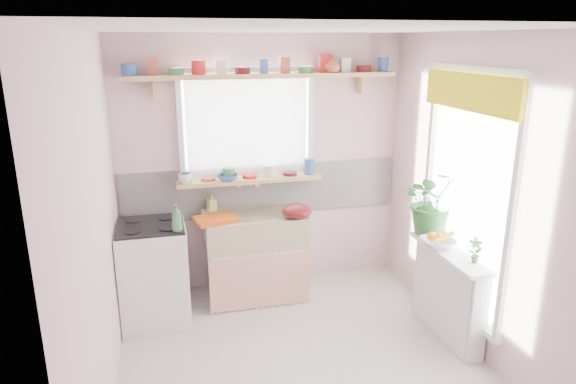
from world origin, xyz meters
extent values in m
plane|color=beige|center=(0.00, 0.00, 0.00)|extent=(3.20, 3.20, 0.00)
plane|color=white|center=(0.00, 0.00, 2.50)|extent=(3.20, 3.20, 0.00)
plane|color=beige|center=(0.00, 1.60, 1.25)|extent=(2.80, 0.00, 2.80)
plane|color=beige|center=(0.00, -1.60, 1.25)|extent=(2.80, 0.00, 2.80)
plane|color=beige|center=(-1.40, 0.00, 1.25)|extent=(0.00, 3.20, 3.20)
plane|color=beige|center=(1.40, 0.00, 1.25)|extent=(0.00, 3.20, 3.20)
cube|color=white|center=(0.00, 1.59, 1.00)|extent=(2.74, 0.03, 0.50)
cube|color=pink|center=(0.00, 1.58, 0.80)|extent=(2.74, 0.02, 0.12)
cube|color=white|center=(-0.15, 1.60, 1.65)|extent=(1.20, 0.01, 1.00)
cube|color=white|center=(-0.15, 1.53, 1.65)|extent=(1.15, 0.02, 0.95)
cube|color=white|center=(1.40, 0.20, 1.25)|extent=(0.01, 1.10, 1.90)
cube|color=yellow|center=(1.31, 0.20, 2.06)|extent=(0.03, 1.20, 0.28)
cube|color=white|center=(-0.15, 1.30, 0.28)|extent=(0.85, 0.55, 0.55)
cube|color=#E45E43|center=(-0.15, 1.02, 0.28)|extent=(0.95, 0.02, 0.53)
cube|color=#BFB38C|center=(-0.15, 1.30, 0.70)|extent=(0.95, 0.55, 0.30)
cylinder|color=silver|center=(-0.15, 1.55, 1.10)|extent=(0.03, 0.22, 0.03)
cube|color=white|center=(-1.10, 1.05, 0.45)|extent=(0.58, 0.58, 0.90)
cube|color=black|center=(-1.10, 1.05, 0.91)|extent=(0.56, 0.56, 0.02)
cylinder|color=black|center=(-1.24, 0.91, 0.92)|extent=(0.14, 0.14, 0.01)
cylinder|color=black|center=(-0.96, 0.91, 0.92)|extent=(0.14, 0.14, 0.01)
cylinder|color=black|center=(-1.24, 1.19, 0.92)|extent=(0.14, 0.14, 0.01)
cylinder|color=black|center=(-0.96, 1.19, 0.92)|extent=(0.14, 0.14, 0.01)
cube|color=white|center=(1.30, 0.20, 0.38)|extent=(0.15, 0.90, 0.75)
cube|color=white|center=(1.27, 0.20, 0.76)|extent=(0.22, 0.95, 0.03)
cube|color=tan|center=(-0.15, 1.48, 1.14)|extent=(1.40, 0.22, 0.04)
cube|color=tan|center=(0.00, 1.47, 2.12)|extent=(2.52, 0.24, 0.04)
cylinder|color=#3359A5|center=(-1.18, 1.47, 2.20)|extent=(0.11, 0.11, 0.12)
cylinder|color=#A55133|center=(-0.98, 1.47, 2.20)|extent=(0.11, 0.11, 0.12)
cylinder|color=#3F7F4C|center=(-0.79, 1.47, 2.17)|extent=(0.11, 0.11, 0.06)
cylinder|color=red|center=(-0.59, 1.47, 2.20)|extent=(0.11, 0.11, 0.12)
cylinder|color=silver|center=(-0.39, 1.47, 2.20)|extent=(0.11, 0.11, 0.12)
cylinder|color=#590F14|center=(-0.20, 1.47, 2.17)|extent=(0.11, 0.11, 0.06)
cylinder|color=#3359A5|center=(0.00, 1.47, 2.20)|extent=(0.11, 0.11, 0.12)
cylinder|color=#A55133|center=(0.20, 1.47, 2.20)|extent=(0.11, 0.11, 0.12)
cylinder|color=#3F7F4C|center=(0.39, 1.47, 2.17)|extent=(0.11, 0.11, 0.06)
cylinder|color=red|center=(0.59, 1.47, 2.20)|extent=(0.11, 0.11, 0.12)
cylinder|color=silver|center=(0.79, 1.47, 2.20)|extent=(0.11, 0.11, 0.12)
cylinder|color=#590F14|center=(0.98, 1.47, 2.17)|extent=(0.11, 0.11, 0.06)
cylinder|color=#3359A5|center=(1.18, 1.47, 2.20)|extent=(0.11, 0.11, 0.12)
cylinder|color=#3359A5|center=(-0.77, 1.48, 1.22)|extent=(0.11, 0.11, 0.12)
cylinder|color=#A55133|center=(-0.56, 1.48, 1.22)|extent=(0.11, 0.11, 0.12)
cylinder|color=#3F7F4C|center=(-0.36, 1.48, 1.19)|extent=(0.11, 0.11, 0.06)
cylinder|color=red|center=(-0.15, 1.48, 1.22)|extent=(0.11, 0.11, 0.12)
cylinder|color=silver|center=(0.06, 1.48, 1.22)|extent=(0.11, 0.11, 0.12)
cylinder|color=#590F14|center=(0.26, 1.48, 1.19)|extent=(0.11, 0.11, 0.06)
cylinder|color=#3359A5|center=(0.47, 1.48, 1.22)|extent=(0.11, 0.11, 0.12)
cube|color=#DC5413|center=(-0.53, 1.19, 0.87)|extent=(0.42, 0.35, 0.04)
ellipsoid|color=#5F1110|center=(0.22, 1.10, 0.91)|extent=(0.30, 0.30, 0.13)
imported|color=#2A692C|center=(1.33, 0.60, 1.07)|extent=(0.63, 0.57, 0.60)
imported|color=silver|center=(1.22, 0.30, 0.81)|extent=(0.30, 0.30, 0.07)
imported|color=#3A6D2B|center=(1.33, -0.06, 0.88)|extent=(0.12, 0.10, 0.20)
imported|color=#CACA59|center=(-0.53, 1.50, 0.94)|extent=(0.10, 0.10, 0.17)
imported|color=silver|center=(-0.77, 1.42, 1.21)|extent=(0.15, 0.15, 0.10)
imported|color=#345CAC|center=(-0.37, 1.42, 1.19)|extent=(0.22, 0.22, 0.06)
imported|color=#AA5334|center=(0.64, 1.41, 2.22)|extent=(0.16, 0.16, 0.15)
imported|color=#3E7D42|center=(-0.88, 0.84, 1.03)|extent=(0.09, 0.09, 0.23)
sphere|color=orange|center=(1.22, 0.30, 0.87)|extent=(0.08, 0.08, 0.08)
sphere|color=orange|center=(1.28, 0.33, 0.87)|extent=(0.08, 0.08, 0.08)
sphere|color=orange|center=(1.17, 0.32, 0.87)|extent=(0.08, 0.08, 0.08)
cylinder|color=yellow|center=(1.24, 0.25, 0.88)|extent=(0.18, 0.04, 0.10)
camera|label=1|loc=(-0.98, -3.24, 2.44)|focal=32.00mm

